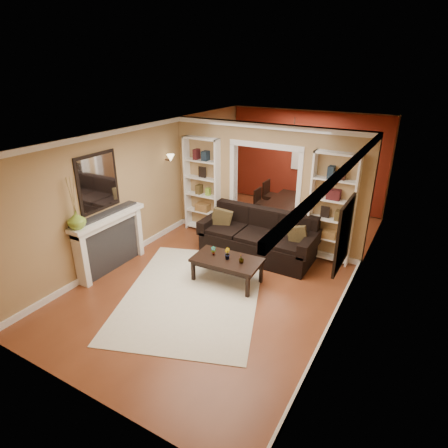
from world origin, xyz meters
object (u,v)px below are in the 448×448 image
Objects in this scene: bookshelf_left at (203,186)px; fireplace at (111,243)px; coffee_table at (227,270)px; dining_table at (288,209)px; bookshelf_right at (332,209)px; sofa at (258,235)px.

bookshelf_left reaches higher than fireplace.
dining_table reaches higher than coffee_table.
coffee_table is at bearing -46.97° from bookshelf_left.
bookshelf_right is 1.49× the size of dining_table.
dining_table is (-1.53, 1.74, -0.88)m from bookshelf_right.
sofa is 2.34m from dining_table.
sofa is 1.62m from bookshelf_right.
coffee_table is (-0.05, -1.24, -0.24)m from sofa.
bookshelf_right is at bearing -138.67° from dining_table.
fireplace reaches higher than dining_table.
bookshelf_right is (1.35, 0.58, 0.67)m from sofa.
bookshelf_right is 2.48m from dining_table.
sofa is 3.01m from fireplace.
sofa reaches higher than dining_table.
bookshelf_right reaches higher than sofa.
bookshelf_left is 1.49× the size of dining_table.
fireplace is (-3.64, -2.53, -0.57)m from bookshelf_right.
sofa is 1.45× the size of fireplace.
coffee_table is 0.75× the size of fireplace.
bookshelf_left reaches higher than sofa.
coffee_table is at bearing -92.41° from sofa.
fireplace is at bearing -145.20° from bookshelf_right.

